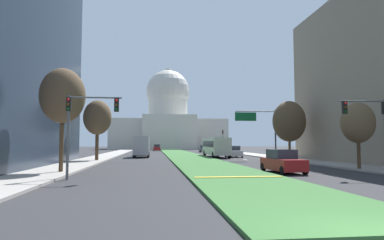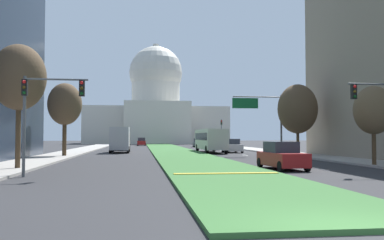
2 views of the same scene
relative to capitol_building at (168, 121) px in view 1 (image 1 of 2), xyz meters
name	(u,v)px [view 1 (image 1 of 2)]	position (x,y,z in m)	size (l,w,h in m)	color
ground_plane	(180,154)	(0.00, -56.18, -9.86)	(260.00, 260.00, 0.00)	#2B2B2D
grass_median	(183,155)	(0.00, -61.86, -9.79)	(6.09, 102.36, 0.14)	#386B33
median_curb_nose	(239,177)	(0.00, -100.13, -9.70)	(5.48, 0.50, 0.04)	gold
lane_dashes_right	(223,156)	(6.96, -63.01, -9.85)	(0.16, 64.72, 0.01)	silver
sidewalk_left	(103,157)	(-12.88, -67.55, -9.78)	(4.00, 102.36, 0.15)	#9E9991
sidewalk_right	(265,156)	(12.88, -67.55, -9.78)	(4.00, 102.36, 0.15)	#9E9991
capitol_building	(168,121)	(0.00, 0.00, 0.00)	(39.52, 27.72, 29.37)	beige
traffic_light_near_left	(83,118)	(-9.53, -99.20, -6.06)	(3.34, 0.35, 5.20)	#515456
traffic_light_near_right	(373,120)	(9.53, -99.41, -6.06)	(3.34, 0.35, 5.20)	#515456
traffic_light_far_right	(223,138)	(10.38, -46.37, -6.54)	(0.28, 0.35, 5.20)	#515456
overhead_guide_sign	(260,124)	(8.55, -78.48, -5.21)	(5.47, 0.20, 6.50)	#515456
street_tree_left_near	(63,96)	(-11.91, -94.78, -4.16)	(3.27, 3.27, 7.78)	#4C3823
street_tree_right_near	(358,123)	(11.40, -94.81, -6.00)	(2.66, 2.66, 5.55)	#4C3823
street_tree_left_mid	(97,118)	(-12.01, -78.60, -4.59)	(3.38, 3.38, 7.43)	#4C3823
street_tree_right_mid	(289,121)	(11.81, -80.00, -4.93)	(4.11, 4.11, 7.51)	#4C3823
sedan_lead_stopped	(282,162)	(4.45, -96.00, -9.04)	(2.10, 4.59, 1.75)	maroon
sedan_midblock	(234,152)	(7.17, -69.56, -9.04)	(2.00, 4.23, 1.75)	#BCBCC1
sedan_distant	(141,150)	(-7.32, -60.06, -9.00)	(1.95, 4.69, 1.85)	black
sedan_far_horizon	(204,149)	(6.62, -42.05, -9.08)	(2.10, 4.38, 1.65)	#4C5156
sedan_very_far	(157,148)	(-4.18, -29.62, -9.03)	(1.94, 4.71, 1.77)	maroon
box_truck_delivery	(142,146)	(-6.99, -68.34, -8.18)	(2.40, 6.40, 3.20)	brown
city_bus	(216,146)	(4.46, -69.06, -8.09)	(2.62, 11.00, 2.95)	beige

